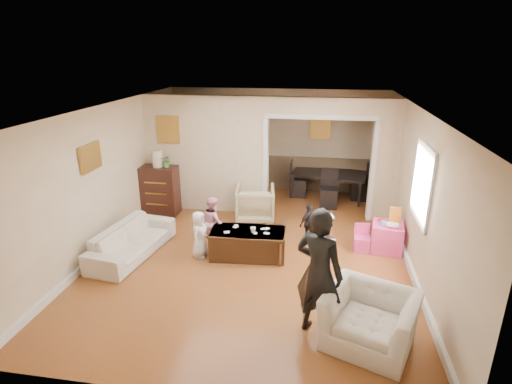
% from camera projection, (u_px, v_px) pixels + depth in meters
% --- Properties ---
extents(floor, '(7.00, 7.00, 0.00)m').
position_uv_depth(floor, '(254.00, 248.00, 7.61)').
color(floor, '#9B5228').
rests_on(floor, ground).
extents(partition_left, '(2.75, 0.18, 2.60)m').
position_uv_depth(partition_left, '(207.00, 155.00, 9.05)').
color(partition_left, beige).
rests_on(partition_left, ground).
extents(partition_right, '(0.55, 0.18, 2.60)m').
position_uv_depth(partition_right, '(385.00, 162.00, 8.47)').
color(partition_right, beige).
rests_on(partition_right, ground).
extents(partition_header, '(2.22, 0.18, 0.35)m').
position_uv_depth(partition_header, '(321.00, 106.00, 8.30)').
color(partition_header, beige).
rests_on(partition_header, partition_right).
extents(window_pane, '(0.03, 0.95, 1.10)m').
position_uv_depth(window_pane, '(423.00, 184.00, 6.30)').
color(window_pane, white).
rests_on(window_pane, ground).
extents(framed_art_partition, '(0.45, 0.03, 0.55)m').
position_uv_depth(framed_art_partition, '(168.00, 130.00, 8.90)').
color(framed_art_partition, brown).
rests_on(framed_art_partition, partition_left).
extents(framed_art_sofa_wall, '(0.03, 0.55, 0.40)m').
position_uv_depth(framed_art_sofa_wall, '(90.00, 157.00, 6.85)').
color(framed_art_sofa_wall, brown).
extents(framed_art_alcove, '(0.45, 0.03, 0.55)m').
position_uv_depth(framed_art_alcove, '(320.00, 127.00, 10.07)').
color(framed_art_alcove, brown).
extents(sofa, '(1.00, 1.98, 0.55)m').
position_uv_depth(sofa, '(132.00, 241.00, 7.29)').
color(sofa, beige).
rests_on(sofa, ground).
extents(armchair_back, '(0.91, 0.93, 0.75)m').
position_uv_depth(armchair_back, '(255.00, 204.00, 8.75)').
color(armchair_back, '#C7B88A').
rests_on(armchair_back, ground).
extents(armchair_front, '(1.35, 1.27, 0.70)m').
position_uv_depth(armchair_front, '(370.00, 319.00, 5.05)').
color(armchair_front, beige).
rests_on(armchair_front, ground).
extents(dresser, '(0.80, 0.45, 1.10)m').
position_uv_depth(dresser, '(160.00, 190.00, 9.05)').
color(dresser, '#34150F').
rests_on(dresser, ground).
extents(table_lamp, '(0.22, 0.22, 0.36)m').
position_uv_depth(table_lamp, '(157.00, 159.00, 8.81)').
color(table_lamp, beige).
rests_on(table_lamp, dresser).
extents(potted_plant, '(0.25, 0.22, 0.28)m').
position_uv_depth(potted_plant, '(166.00, 161.00, 8.79)').
color(potted_plant, '#427835').
rests_on(potted_plant, dresser).
extents(coffee_table, '(1.36, 0.76, 0.49)m').
position_uv_depth(coffee_table, '(248.00, 243.00, 7.26)').
color(coffee_table, '#321E10').
rests_on(coffee_table, ground).
extents(coffee_cup, '(0.11, 0.11, 0.09)m').
position_uv_depth(coffee_cup, '(253.00, 230.00, 7.10)').
color(coffee_cup, silver).
rests_on(coffee_cup, coffee_table).
extents(play_table, '(0.60, 0.60, 0.52)m').
position_uv_depth(play_table, '(387.00, 237.00, 7.45)').
color(play_table, '#F23F8E').
rests_on(play_table, ground).
extents(cereal_box, '(0.21, 0.09, 0.30)m').
position_uv_depth(cereal_box, '(395.00, 215.00, 7.39)').
color(cereal_box, gold).
rests_on(cereal_box, play_table).
extents(cyan_cup, '(0.08, 0.08, 0.08)m').
position_uv_depth(cyan_cup, '(383.00, 223.00, 7.32)').
color(cyan_cup, '#29CFCD').
rests_on(cyan_cup, play_table).
extents(toy_block, '(0.09, 0.08, 0.05)m').
position_uv_depth(toy_block, '(381.00, 220.00, 7.49)').
color(toy_block, red).
rests_on(toy_block, play_table).
extents(play_bowl, '(0.25, 0.25, 0.06)m').
position_uv_depth(play_bowl, '(392.00, 226.00, 7.24)').
color(play_bowl, white).
rests_on(play_bowl, play_table).
extents(dining_table, '(2.00, 1.39, 0.64)m').
position_uv_depth(dining_table, '(328.00, 185.00, 10.10)').
color(dining_table, black).
rests_on(dining_table, ground).
extents(adult_person, '(0.77, 0.68, 1.77)m').
position_uv_depth(adult_person, '(319.00, 273.00, 5.08)').
color(adult_person, black).
rests_on(adult_person, ground).
extents(child_kneel_a, '(0.31, 0.44, 0.85)m').
position_uv_depth(child_kneel_a, '(199.00, 234.00, 7.19)').
color(child_kneel_a, white).
rests_on(child_kneel_a, ground).
extents(child_kneel_b, '(0.53, 0.59, 0.98)m').
position_uv_depth(child_kneel_b, '(214.00, 222.00, 7.56)').
color(child_kneel_b, pink).
rests_on(child_kneel_b, ground).
extents(child_toddler, '(0.45, 0.45, 0.77)m').
position_uv_depth(child_toddler, '(309.00, 223.00, 7.75)').
color(child_toddler, black).
rests_on(child_toddler, ground).
extents(craft_papers, '(0.81, 0.41, 0.00)m').
position_uv_depth(craft_papers, '(250.00, 230.00, 7.21)').
color(craft_papers, white).
rests_on(craft_papers, coffee_table).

